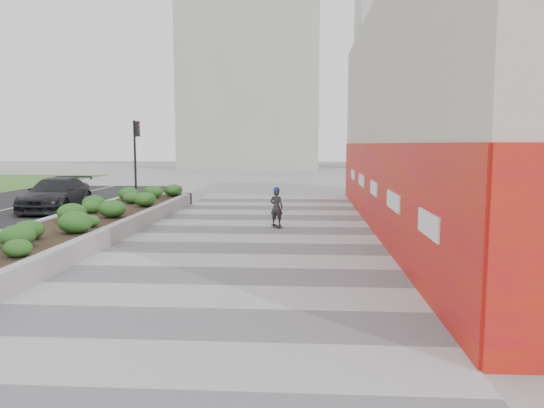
{
  "coord_description": "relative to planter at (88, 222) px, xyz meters",
  "views": [
    {
      "loc": [
        1.69,
        -9.84,
        2.98
      ],
      "look_at": [
        0.61,
        6.64,
        1.1
      ],
      "focal_mm": 35.0,
      "sensor_mm": 36.0,
      "label": 1
    }
  ],
  "objects": [
    {
      "name": "skateboarder",
      "position": [
        6.13,
        1.84,
        0.33
      ],
      "size": [
        0.55,
        0.74,
        1.47
      ],
      "rotation": [
        0.0,
        0.0,
        0.39
      ],
      "color": "beige",
      "rests_on": "ground"
    },
    {
      "name": "building",
      "position": [
        12.48,
        1.98,
        3.56
      ],
      "size": [
        6.04,
        24.08,
        8.0
      ],
      "color": "beige",
      "rests_on": "ground"
    },
    {
      "name": "distant_bldg_north_l",
      "position": [
        0.5,
        48.0,
        9.58
      ],
      "size": [
        16.0,
        12.0,
        20.0
      ],
      "primitive_type": "cube",
      "color": "#ADAAA3",
      "rests_on": "ground"
    },
    {
      "name": "walkway",
      "position": [
        5.5,
        -4.0,
        -0.41
      ],
      "size": [
        8.0,
        36.0,
        0.01
      ],
      "primitive_type": "cube",
      "color": "#A8A8AD",
      "rests_on": "ground"
    },
    {
      "name": "distant_bldg_north_r",
      "position": [
        20.5,
        53.0,
        11.58
      ],
      "size": [
        14.0,
        10.0,
        24.0
      ],
      "primitive_type": "cube",
      "color": "#ADAAA3",
      "rests_on": "ground"
    },
    {
      "name": "ground",
      "position": [
        5.5,
        -7.0,
        -0.42
      ],
      "size": [
        160.0,
        160.0,
        0.0
      ],
      "primitive_type": "plane",
      "color": "gray",
      "rests_on": "ground"
    },
    {
      "name": "planter",
      "position": [
        0.0,
        0.0,
        0.0
      ],
      "size": [
        3.0,
        18.0,
        0.9
      ],
      "color": "#9E9EA0",
      "rests_on": "ground"
    },
    {
      "name": "traffic_signal_near",
      "position": [
        -1.73,
        10.5,
        2.34
      ],
      "size": [
        0.33,
        0.28,
        4.2
      ],
      "color": "black",
      "rests_on": "ground"
    },
    {
      "name": "car_dark",
      "position": [
        -3.98,
        6.02,
        0.31
      ],
      "size": [
        2.51,
        5.21,
        1.46
      ],
      "primitive_type": "imported",
      "rotation": [
        0.0,
        0.0,
        0.09
      ],
      "color": "black",
      "rests_on": "ground"
    },
    {
      "name": "manhole_cover",
      "position": [
        6.0,
        -4.0,
        -0.42
      ],
      "size": [
        0.44,
        0.44,
        0.01
      ],
      "primitive_type": "cylinder",
      "color": "#595654",
      "rests_on": "ground"
    }
  ]
}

